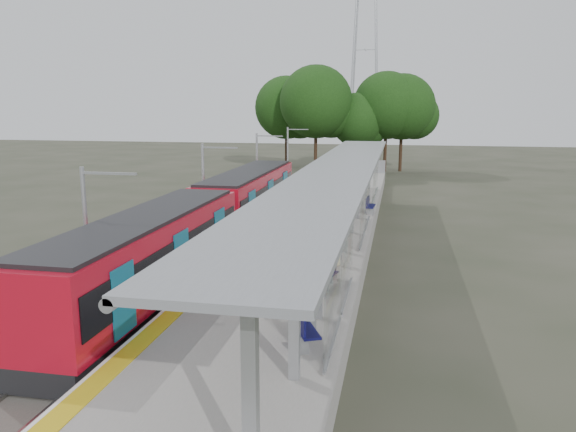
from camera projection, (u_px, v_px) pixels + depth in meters
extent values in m
cube|color=#59544C|center=(241.00, 235.00, 32.23)|extent=(3.00, 70.00, 0.24)
cube|color=gray|center=(318.00, 232.00, 31.30)|extent=(6.00, 50.00, 1.00)
cube|color=gold|center=(274.00, 221.00, 31.69)|extent=(0.60, 50.00, 0.02)
cube|color=#9EA0A5|center=(354.00, 166.00, 55.10)|extent=(6.00, 0.10, 1.20)
cube|color=black|center=(148.00, 296.00, 20.40)|extent=(2.50, 13.50, 0.70)
cube|color=#B50C1F|center=(146.00, 253.00, 20.09)|extent=(2.65, 13.50, 2.50)
cube|color=black|center=(146.00, 252.00, 20.08)|extent=(2.72, 12.96, 1.20)
cube|color=black|center=(144.00, 218.00, 19.84)|extent=(2.40, 12.82, 0.15)
cube|color=#0B5875|center=(182.00, 259.00, 19.86)|extent=(0.04, 1.30, 2.00)
cylinder|color=black|center=(76.00, 360.00, 15.91)|extent=(2.20, 0.70, 0.70)
cube|color=black|center=(249.00, 220.00, 33.97)|extent=(2.50, 13.50, 0.70)
cube|color=#B50C1F|center=(249.00, 194.00, 33.66)|extent=(2.65, 13.50, 2.50)
cube|color=black|center=(249.00, 193.00, 33.65)|extent=(2.72, 12.96, 1.20)
cube|color=black|center=(248.00, 172.00, 33.41)|extent=(2.40, 12.83, 0.15)
cube|color=#0B5875|center=(271.00, 197.00, 33.43)|extent=(0.04, 1.30, 2.00)
cylinder|color=black|center=(226.00, 243.00, 29.48)|extent=(2.20, 0.70, 0.70)
cube|color=black|center=(210.00, 221.00, 26.92)|extent=(2.30, 0.80, 2.40)
cube|color=#9EA0A5|center=(251.00, 394.00, 9.31)|extent=(0.25, 0.25, 3.50)
cube|color=#9EA0A5|center=(295.00, 309.00, 13.16)|extent=(0.25, 0.25, 3.50)
cube|color=#9EA0A5|center=(319.00, 263.00, 17.01)|extent=(0.25, 0.25, 3.50)
cube|color=#9EA0A5|center=(334.00, 234.00, 20.86)|extent=(0.25, 0.25, 3.50)
cube|color=#9EA0A5|center=(344.00, 214.00, 24.71)|extent=(0.25, 0.25, 3.50)
cube|color=#9EA0A5|center=(352.00, 199.00, 28.56)|extent=(0.25, 0.25, 3.50)
cube|color=#9EA0A5|center=(358.00, 188.00, 32.41)|extent=(0.25, 0.25, 3.50)
cube|color=#9EA0A5|center=(362.00, 179.00, 36.26)|extent=(0.25, 0.25, 3.50)
cube|color=#9EA0A5|center=(366.00, 172.00, 40.11)|extent=(0.25, 0.25, 3.50)
cube|color=#9EA0A5|center=(369.00, 166.00, 43.96)|extent=(0.25, 0.25, 3.50)
cube|color=gray|center=(341.00, 168.00, 26.36)|extent=(3.20, 38.00, 0.16)
cylinder|color=#9EA0A5|center=(308.00, 169.00, 26.67)|extent=(0.24, 38.00, 0.24)
cube|color=silver|center=(334.00, 304.00, 15.06)|extent=(0.05, 3.70, 2.20)
cube|color=silver|center=(347.00, 264.00, 18.91)|extent=(0.05, 3.70, 2.20)
cube|color=silver|center=(363.00, 218.00, 26.61)|extent=(0.05, 3.70, 2.20)
cube|color=silver|center=(368.00, 204.00, 30.46)|extent=(0.05, 3.70, 2.20)
cube|color=silver|center=(374.00, 184.00, 38.16)|extent=(0.05, 3.70, 2.20)
cube|color=silver|center=(377.00, 177.00, 42.01)|extent=(0.05, 3.70, 2.20)
cylinder|color=#382316|center=(286.00, 149.00, 66.23)|extent=(0.36, 0.36, 4.81)
sphere|color=#1E4714|center=(286.00, 108.00, 65.30)|extent=(7.30, 7.30, 7.30)
cylinder|color=#382316|center=(316.00, 150.00, 62.11)|extent=(0.36, 0.36, 5.23)
sphere|color=#1E4714|center=(316.00, 102.00, 61.09)|extent=(7.94, 7.94, 7.94)
cylinder|color=#382316|center=(356.00, 155.00, 63.18)|extent=(0.36, 0.36, 3.92)
sphere|color=#1E4714|center=(357.00, 120.00, 62.42)|extent=(5.96, 5.96, 5.96)
cylinder|color=#382316|center=(385.00, 150.00, 63.77)|extent=(0.36, 0.36, 4.97)
sphere|color=#1E4714|center=(387.00, 105.00, 62.81)|extent=(7.55, 7.55, 7.55)
cylinder|color=#382316|center=(401.00, 150.00, 64.15)|extent=(0.36, 0.36, 4.87)
sphere|color=#1E4714|center=(402.00, 107.00, 63.21)|extent=(7.40, 7.40, 7.40)
cylinder|color=#9EA0A5|center=(87.00, 244.00, 19.57)|extent=(0.16, 0.16, 5.40)
cube|color=#9EA0A5|center=(109.00, 173.00, 18.89)|extent=(2.00, 0.08, 0.08)
cylinder|color=#9EA0A5|center=(204.00, 193.00, 31.11)|extent=(0.16, 0.16, 5.40)
cube|color=#9EA0A5|center=(220.00, 148.00, 30.44)|extent=(2.00, 0.08, 0.08)
cylinder|color=#9EA0A5|center=(257.00, 169.00, 42.66)|extent=(0.16, 0.16, 5.40)
cube|color=#9EA0A5|center=(270.00, 136.00, 41.99)|extent=(2.00, 0.08, 0.08)
cylinder|color=#9EA0A5|center=(288.00, 155.00, 54.21)|extent=(0.16, 0.16, 5.40)
cube|color=#9EA0A5|center=(298.00, 129.00, 53.54)|extent=(2.00, 0.08, 0.08)
cube|color=#111050|center=(305.00, 328.00, 15.31)|extent=(1.10, 1.65, 0.06)
cube|color=#111050|center=(297.00, 316.00, 15.29)|extent=(0.72, 1.48, 0.59)
cube|color=#9EA0A5|center=(301.00, 346.00, 14.74)|extent=(0.41, 0.23, 0.47)
cube|color=#9EA0A5|center=(309.00, 328.00, 15.97)|extent=(0.41, 0.23, 0.47)
cube|color=#111050|center=(326.00, 276.00, 20.20)|extent=(0.79, 1.45, 0.06)
cube|color=#111050|center=(321.00, 268.00, 20.18)|extent=(0.44, 1.35, 0.51)
cube|color=#9EA0A5|center=(324.00, 286.00, 19.71)|extent=(0.37, 0.16, 0.41)
cube|color=#9EA0A5|center=(328.00, 277.00, 20.78)|extent=(0.37, 0.16, 0.41)
cube|color=#111050|center=(371.00, 206.00, 34.06)|extent=(0.54, 1.50, 0.06)
cube|color=#111050|center=(368.00, 201.00, 34.04)|extent=(0.16, 1.47, 0.54)
cube|color=#9EA0A5|center=(370.00, 211.00, 33.54)|extent=(0.40, 0.09, 0.43)
cube|color=#9EA0A5|center=(371.00, 208.00, 34.67)|extent=(0.40, 0.09, 0.43)
cylinder|color=#C6C190|center=(336.00, 249.00, 22.98)|extent=(0.36, 0.36, 1.37)
cube|color=red|center=(336.00, 229.00, 22.83)|extent=(0.32, 0.07, 0.23)
cylinder|color=#C6C190|center=(342.00, 202.00, 33.20)|extent=(0.45, 0.45, 1.70)
cube|color=red|center=(343.00, 185.00, 33.00)|extent=(0.40, 0.09, 0.28)
cylinder|color=#9EA0A5|center=(322.00, 249.00, 23.69)|extent=(0.55, 0.55, 0.95)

